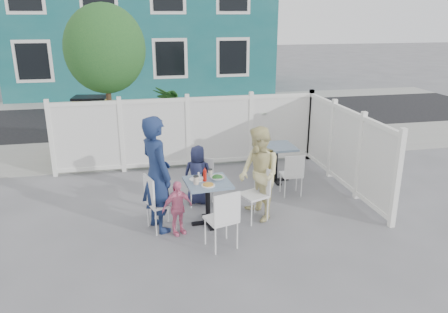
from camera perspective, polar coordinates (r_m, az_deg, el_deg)
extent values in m
plane|color=slate|center=(7.83, -3.06, -7.21)|extent=(80.00, 80.00, 0.00)
cube|color=gray|center=(11.35, -6.02, 0.96)|extent=(24.00, 2.60, 0.01)
cube|color=black|center=(14.92, -7.52, 5.10)|extent=(24.00, 5.00, 0.01)
cube|color=gray|center=(17.94, -8.33, 7.30)|extent=(24.00, 1.60, 0.01)
cube|color=#12575C|center=(21.00, -10.79, 16.99)|extent=(11.00, 6.00, 6.00)
cube|color=black|center=(18.21, -18.32, 11.83)|extent=(1.20, 0.04, 1.40)
cube|color=black|center=(18.22, -5.44, 12.65)|extent=(1.20, 0.04, 1.40)
cube|color=white|center=(9.80, -4.73, 3.16)|extent=(5.80, 0.04, 1.40)
cube|color=white|center=(9.63, -4.84, 7.41)|extent=(5.86, 0.08, 0.08)
cube|color=white|center=(10.02, -4.62, -1.04)|extent=(5.86, 0.08, 0.12)
cube|color=white|center=(8.97, 15.52, 1.10)|extent=(0.04, 3.60, 1.40)
cube|color=white|center=(8.79, 15.93, 5.72)|extent=(0.08, 3.66, 0.08)
cube|color=white|center=(9.21, 15.12, -3.41)|extent=(0.08, 3.66, 0.12)
cylinder|color=#382316|center=(10.54, -14.67, 5.82)|extent=(0.12, 0.12, 2.40)
ellipsoid|color=#19481E|center=(10.34, -15.30, 13.41)|extent=(1.80, 1.62, 1.98)
cube|color=yellow|center=(11.37, -16.81, 3.83)|extent=(0.80, 0.62, 1.36)
imported|color=#19481E|center=(10.43, -6.62, 4.36)|extent=(1.38, 1.38, 1.75)
imported|color=#19481E|center=(10.74, 4.46, 4.06)|extent=(1.42, 1.55, 1.47)
cube|color=#495F83|center=(7.12, -2.15, -3.43)|extent=(0.77, 0.77, 0.04)
cylinder|color=black|center=(7.27, -2.12, -6.12)|extent=(0.08, 0.08, 0.69)
cube|color=black|center=(7.42, -2.08, -8.55)|extent=(0.56, 0.13, 0.04)
cube|color=black|center=(7.42, -2.08, -8.55)|extent=(0.13, 0.56, 0.04)
cube|color=#495F83|center=(9.02, 6.86, 1.28)|extent=(0.74, 0.74, 0.04)
cylinder|color=black|center=(9.13, 6.77, -0.97)|extent=(0.08, 0.08, 0.71)
cube|color=black|center=(9.26, 6.69, -3.04)|extent=(0.57, 0.09, 0.04)
cube|color=black|center=(9.26, 6.69, -3.04)|extent=(0.09, 0.57, 0.04)
cube|color=white|center=(7.13, -8.18, -6.02)|extent=(0.52, 0.53, 0.04)
cube|color=white|center=(6.97, -9.75, -4.42)|extent=(0.16, 0.42, 0.46)
cylinder|color=white|center=(7.43, -7.38, -6.86)|extent=(0.02, 0.02, 0.46)
cylinder|color=white|center=(7.13, -6.26, -7.97)|extent=(0.02, 0.02, 0.46)
cylinder|color=white|center=(7.33, -9.89, -7.38)|extent=(0.02, 0.02, 0.46)
cylinder|color=white|center=(7.02, -8.87, -8.53)|extent=(0.02, 0.02, 0.46)
cube|color=white|center=(7.38, 3.86, -5.06)|extent=(0.52, 0.54, 0.04)
cube|color=white|center=(7.40, 5.08, -2.96)|extent=(0.18, 0.40, 0.45)
cylinder|color=white|center=(7.25, 3.61, -7.45)|extent=(0.02, 0.02, 0.45)
cylinder|color=white|center=(7.51, 1.96, -6.47)|extent=(0.02, 0.02, 0.45)
cylinder|color=white|center=(7.44, 5.71, -6.80)|extent=(0.02, 0.02, 0.45)
cylinder|color=white|center=(7.70, 4.03, -5.87)|extent=(0.02, 0.02, 0.45)
cube|color=white|center=(7.93, -2.93, -3.62)|extent=(0.49, 0.48, 0.04)
cube|color=white|center=(8.00, -2.71, -1.63)|extent=(0.37, 0.16, 0.41)
cylinder|color=white|center=(7.84, -1.94, -5.51)|extent=(0.02, 0.02, 0.41)
cylinder|color=white|center=(7.90, -4.31, -5.36)|extent=(0.02, 0.02, 0.41)
cylinder|color=white|center=(8.12, -1.54, -4.64)|extent=(0.02, 0.02, 0.41)
cylinder|color=white|center=(8.18, -3.83, -4.49)|extent=(0.02, 0.02, 0.41)
cube|color=white|center=(6.54, -0.39, -8.19)|extent=(0.52, 0.51, 0.04)
cube|color=white|center=(6.27, 0.42, -6.81)|extent=(0.42, 0.15, 0.45)
cylinder|color=white|center=(6.71, -2.47, -9.66)|extent=(0.02, 0.02, 0.45)
cylinder|color=white|center=(6.85, 0.31, -9.00)|extent=(0.02, 0.02, 0.45)
cylinder|color=white|center=(6.43, -1.13, -10.94)|extent=(0.02, 0.02, 0.45)
cylinder|color=white|center=(6.58, 1.74, -10.21)|extent=(0.02, 0.02, 0.45)
cube|color=white|center=(8.49, 8.78, -2.35)|extent=(0.40, 0.38, 0.04)
cube|color=white|center=(8.25, 9.21, -1.29)|extent=(0.38, 0.05, 0.41)
cylinder|color=white|center=(8.65, 7.38, -3.33)|extent=(0.02, 0.02, 0.41)
cylinder|color=white|center=(8.74, 9.44, -3.18)|extent=(0.02, 0.02, 0.41)
cylinder|color=white|center=(8.38, 7.96, -4.09)|extent=(0.02, 0.02, 0.41)
cylinder|color=white|center=(8.47, 10.08, -3.93)|extent=(0.02, 0.02, 0.41)
imported|color=navy|center=(6.97, -8.79, -2.31)|extent=(0.69, 0.81, 1.89)
imported|color=gold|center=(7.31, 4.60, -2.31)|extent=(0.75, 0.88, 1.60)
imported|color=#202547|center=(7.99, -3.42, -2.40)|extent=(0.62, 0.50, 1.10)
imported|color=pink|center=(6.95, -6.13, -6.69)|extent=(0.57, 0.40, 0.89)
cylinder|color=white|center=(6.94, -2.07, -3.79)|extent=(0.22, 0.22, 0.01)
cylinder|color=white|center=(7.20, -3.60, -2.99)|extent=(0.24, 0.24, 0.02)
imported|color=white|center=(7.18, -0.87, -2.83)|extent=(0.23, 0.23, 0.06)
cylinder|color=beige|center=(7.00, -3.66, -3.13)|extent=(0.09, 0.09, 0.13)
cylinder|color=beige|center=(7.33, -1.81, -2.15)|extent=(0.07, 0.07, 0.11)
cylinder|color=#AE150C|center=(7.10, -2.52, -2.51)|extent=(0.06, 0.06, 0.19)
cylinder|color=white|center=(7.33, -3.32, -2.34)|extent=(0.03, 0.03, 0.07)
cylinder|color=black|center=(7.34, -2.81, -2.31)|extent=(0.03, 0.03, 0.07)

